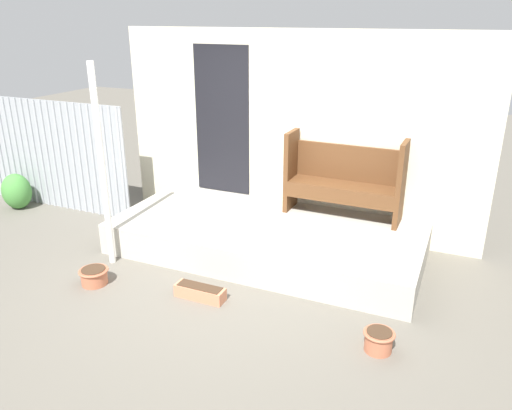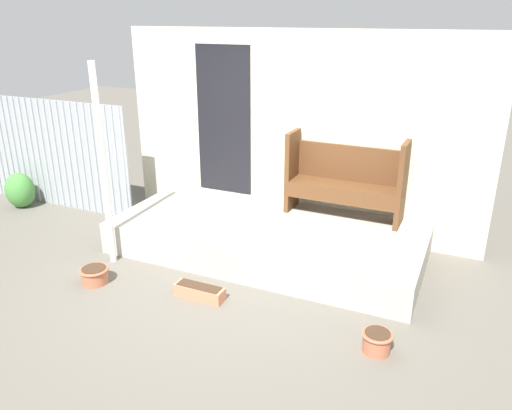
# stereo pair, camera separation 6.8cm
# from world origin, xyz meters

# --- Properties ---
(ground_plane) EXTENTS (24.00, 24.00, 0.00)m
(ground_plane) POSITION_xyz_m (0.00, 0.00, 0.00)
(ground_plane) COLOR #666056
(porch_slab) EXTENTS (3.70, 1.71, 0.38)m
(porch_slab) POSITION_xyz_m (0.16, 0.85, 0.19)
(porch_slab) COLOR #B7B2A5
(porch_slab) RESTS_ON ground_plane
(house_wall) EXTENTS (4.90, 0.08, 2.60)m
(house_wall) POSITION_xyz_m (0.12, 1.74, 1.30)
(house_wall) COLOR beige
(house_wall) RESTS_ON ground_plane
(fence_corrugated) EXTENTS (3.05, 0.05, 1.62)m
(fence_corrugated) POSITION_xyz_m (-3.55, 1.03, 0.81)
(fence_corrugated) COLOR #9EA3A8
(fence_corrugated) RESTS_ON ground_plane
(support_post) EXTENTS (0.07, 0.07, 2.31)m
(support_post) POSITION_xyz_m (-1.42, -0.12, 1.15)
(support_post) COLOR white
(support_post) RESTS_ON ground_plane
(bench) EXTENTS (1.44, 0.42, 1.02)m
(bench) POSITION_xyz_m (0.92, 1.49, 0.89)
(bench) COLOR brown
(bench) RESTS_ON porch_slab
(flower_pot_left) EXTENTS (0.32, 0.32, 0.18)m
(flower_pot_left) POSITION_xyz_m (-1.26, -0.62, 0.10)
(flower_pot_left) COLOR #B76647
(flower_pot_left) RESTS_ON ground_plane
(flower_pot_middle) EXTENTS (0.28, 0.28, 0.20)m
(flower_pot_middle) POSITION_xyz_m (1.79, -0.54, 0.11)
(flower_pot_middle) COLOR #B76647
(flower_pot_middle) RESTS_ON ground_plane
(planter_box_rect) EXTENTS (0.54, 0.17, 0.14)m
(planter_box_rect) POSITION_xyz_m (-0.06, -0.42, 0.07)
(planter_box_rect) COLOR tan
(planter_box_rect) RESTS_ON ground_plane
(shrub_by_fence) EXTENTS (0.45, 0.40, 0.54)m
(shrub_by_fence) POSITION_xyz_m (-3.86, 0.73, 0.27)
(shrub_by_fence) COLOR #478C3D
(shrub_by_fence) RESTS_ON ground_plane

